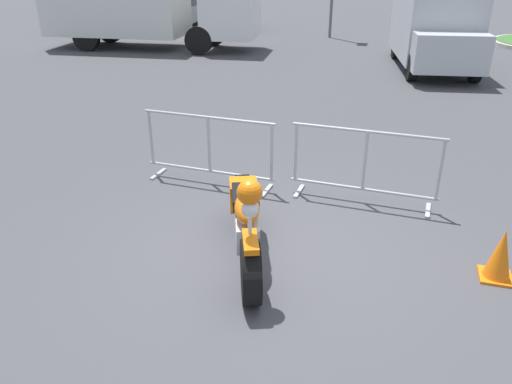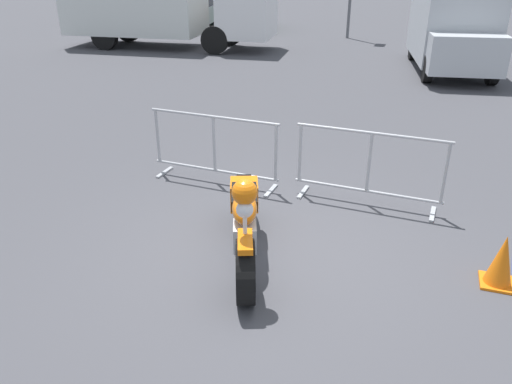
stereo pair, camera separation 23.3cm
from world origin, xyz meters
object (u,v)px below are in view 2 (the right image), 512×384
at_px(parked_car_maroon, 143,9).
at_px(pedestrian, 225,19).
at_px(delivery_van, 453,27).
at_px(traffic_cone, 502,261).
at_px(crowd_barrier_near, 214,149).
at_px(crowd_barrier_far, 369,168).
at_px(parked_car_green, 250,14).
at_px(parked_car_silver, 198,9).
at_px(motorcycle, 245,219).
at_px(box_truck, 157,1).

xyz_separation_m(parked_car_maroon, pedestrian, (6.02, -4.06, 0.18)).
xyz_separation_m(delivery_van, pedestrian, (-8.25, 2.50, -0.32)).
height_order(parked_car_maroon, pedestrian, pedestrian).
height_order(delivery_van, traffic_cone, delivery_van).
relative_size(crowd_barrier_near, crowd_barrier_far, 1.00).
bearing_deg(parked_car_maroon, delivery_van, -124.33).
bearing_deg(traffic_cone, parked_car_green, 116.95).
distance_m(crowd_barrier_far, parked_car_green, 18.12).
bearing_deg(pedestrian, crowd_barrier_near, 119.21).
distance_m(delivery_van, parked_car_silver, 13.38).
distance_m(parked_car_maroon, parked_car_green, 5.62).
bearing_deg(parked_car_green, traffic_cone, -162.72).
distance_m(parked_car_silver, parked_car_green, 2.84).
bearing_deg(parked_car_silver, delivery_van, -130.62).
height_order(motorcycle, box_truck, box_truck).
bearing_deg(crowd_barrier_far, parked_car_silver, 121.53).
distance_m(delivery_van, parked_car_green, 10.84).
xyz_separation_m(parked_car_maroon, parked_car_silver, (2.81, 0.32, 0.03)).
distance_m(crowd_barrier_near, crowd_barrier_far, 2.30).
xyz_separation_m(parked_car_silver, parked_car_green, (2.81, -0.39, -0.08)).
relative_size(crowd_barrier_far, parked_car_silver, 0.44).
xyz_separation_m(crowd_barrier_far, delivery_van, (1.12, 9.98, 0.69)).
relative_size(box_truck, delivery_van, 1.50).
bearing_deg(delivery_van, pedestrian, -116.10).
distance_m(box_truck, delivery_van, 10.29).
height_order(parked_car_silver, parked_car_green, parked_car_silver).
xyz_separation_m(parked_car_maroon, parked_car_green, (5.62, -0.06, -0.05)).
height_order(crowd_barrier_far, traffic_cone, crowd_barrier_far).
bearing_deg(box_truck, parked_car_silver, 95.54).
bearing_deg(traffic_cone, crowd_barrier_near, 159.27).
bearing_deg(crowd_barrier_near, parked_car_maroon, 123.29).
height_order(motorcycle, crowd_barrier_near, motorcycle).
bearing_deg(box_truck, motorcycle, -63.45).
relative_size(crowd_barrier_near, box_truck, 0.26).
bearing_deg(parked_car_green, delivery_van, -136.53).
height_order(crowd_barrier_near, parked_car_maroon, parked_car_maroon).
xyz_separation_m(parked_car_silver, pedestrian, (3.21, -4.38, 0.15)).
distance_m(motorcycle, parked_car_green, 19.38).
distance_m(delivery_van, traffic_cone, 11.50).
relative_size(parked_car_maroon, traffic_cone, 7.71).
distance_m(motorcycle, pedestrian, 15.51).
bearing_deg(parked_car_silver, crowd_barrier_near, -164.15).
bearing_deg(delivery_van, crowd_barrier_near, -28.17).
bearing_deg(crowd_barrier_near, delivery_van, 71.10).
distance_m(box_truck, parked_car_green, 5.98).
height_order(motorcycle, traffic_cone, motorcycle).
xyz_separation_m(crowd_barrier_near, delivery_van, (3.42, 9.98, 0.69)).
relative_size(box_truck, parked_car_green, 1.85).
distance_m(parked_car_green, traffic_cone, 20.14).
bearing_deg(box_truck, pedestrian, 34.57).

